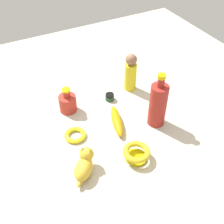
{
  "coord_description": "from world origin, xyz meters",
  "views": [
    {
      "loc": [
        0.43,
        0.82,
        0.92
      ],
      "look_at": [
        0.0,
        0.0,
        0.09
      ],
      "focal_mm": 45.99,
      "sensor_mm": 36.0,
      "label": 1
    }
  ],
  "objects_px": {
    "bowl": "(136,153)",
    "bottle_tall": "(158,104)",
    "person_figure_adult": "(131,72)",
    "bottle_short": "(68,102)",
    "banana": "(116,120)",
    "nail_polish_jar": "(110,97)",
    "bangle": "(75,135)",
    "cat_figurine": "(84,165)"
  },
  "relations": [
    {
      "from": "bottle_short",
      "to": "nail_polish_jar",
      "type": "height_order",
      "value": "bottle_short"
    },
    {
      "from": "bottle_short",
      "to": "person_figure_adult",
      "type": "relative_size",
      "value": 0.62
    },
    {
      "from": "nail_polish_jar",
      "to": "bottle_tall",
      "type": "distance_m",
      "value": 0.28
    },
    {
      "from": "nail_polish_jar",
      "to": "bottle_tall",
      "type": "bearing_deg",
      "value": 114.57
    },
    {
      "from": "bottle_tall",
      "to": "bangle",
      "type": "distance_m",
      "value": 0.39
    },
    {
      "from": "bowl",
      "to": "bangle",
      "type": "bearing_deg",
      "value": -53.09
    },
    {
      "from": "nail_polish_jar",
      "to": "bangle",
      "type": "bearing_deg",
      "value": 32.1
    },
    {
      "from": "nail_polish_jar",
      "to": "bangle",
      "type": "xyz_separation_m",
      "value": [
        0.25,
        0.16,
        -0.01
      ]
    },
    {
      "from": "bottle_short",
      "to": "person_figure_adult",
      "type": "distance_m",
      "value": 0.35
    },
    {
      "from": "bowl",
      "to": "person_figure_adult",
      "type": "bearing_deg",
      "value": -117.5
    },
    {
      "from": "bottle_short",
      "to": "nail_polish_jar",
      "type": "xyz_separation_m",
      "value": [
        -0.21,
        0.02,
        -0.03
      ]
    },
    {
      "from": "banana",
      "to": "person_figure_adult",
      "type": "xyz_separation_m",
      "value": [
        -0.19,
        -0.2,
        0.08
      ]
    },
    {
      "from": "banana",
      "to": "bangle",
      "type": "height_order",
      "value": "banana"
    },
    {
      "from": "cat_figurine",
      "to": "banana",
      "type": "relative_size",
      "value": 0.65
    },
    {
      "from": "bowl",
      "to": "bottle_tall",
      "type": "relative_size",
      "value": 0.42
    },
    {
      "from": "bottle_short",
      "to": "bangle",
      "type": "xyz_separation_m",
      "value": [
        0.04,
        0.18,
        -0.04
      ]
    },
    {
      "from": "banana",
      "to": "bowl",
      "type": "height_order",
      "value": "bowl"
    },
    {
      "from": "bangle",
      "to": "person_figure_adult",
      "type": "distance_m",
      "value": 0.44
    },
    {
      "from": "bangle",
      "to": "bottle_tall",
      "type": "bearing_deg",
      "value": 166.52
    },
    {
      "from": "nail_polish_jar",
      "to": "bangle",
      "type": "height_order",
      "value": "nail_polish_jar"
    },
    {
      "from": "nail_polish_jar",
      "to": "bowl",
      "type": "relative_size",
      "value": 0.41
    },
    {
      "from": "bottle_short",
      "to": "bottle_tall",
      "type": "height_order",
      "value": "bottle_tall"
    },
    {
      "from": "banana",
      "to": "bottle_tall",
      "type": "distance_m",
      "value": 0.2
    },
    {
      "from": "banana",
      "to": "nail_polish_jar",
      "type": "relative_size",
      "value": 4.38
    },
    {
      "from": "bottle_tall",
      "to": "cat_figurine",
      "type": "bearing_deg",
      "value": 14.43
    },
    {
      "from": "bottle_short",
      "to": "banana",
      "type": "relative_size",
      "value": 0.64
    },
    {
      "from": "banana",
      "to": "bottle_tall",
      "type": "xyz_separation_m",
      "value": [
        -0.16,
        0.08,
        0.09
      ]
    },
    {
      "from": "bottle_tall",
      "to": "person_figure_adult",
      "type": "relative_size",
      "value": 1.29
    },
    {
      "from": "cat_figurine",
      "to": "bottle_tall",
      "type": "distance_m",
      "value": 0.42
    },
    {
      "from": "banana",
      "to": "bowl",
      "type": "relative_size",
      "value": 1.78
    },
    {
      "from": "cat_figurine",
      "to": "bangle",
      "type": "distance_m",
      "value": 0.2
    },
    {
      "from": "nail_polish_jar",
      "to": "person_figure_adult",
      "type": "height_order",
      "value": "person_figure_adult"
    },
    {
      "from": "bottle_tall",
      "to": "bangle",
      "type": "bearing_deg",
      "value": -13.48
    },
    {
      "from": "bowl",
      "to": "person_figure_adult",
      "type": "distance_m",
      "value": 0.48
    },
    {
      "from": "bowl",
      "to": "bangle",
      "type": "xyz_separation_m",
      "value": [
        0.17,
        -0.23,
        -0.02
      ]
    },
    {
      "from": "banana",
      "to": "bottle_short",
      "type": "bearing_deg",
      "value": 57.63
    },
    {
      "from": "banana",
      "to": "bottle_tall",
      "type": "relative_size",
      "value": 0.75
    },
    {
      "from": "banana",
      "to": "nail_polish_jar",
      "type": "height_order",
      "value": "banana"
    },
    {
      "from": "bottle_tall",
      "to": "banana",
      "type": "bearing_deg",
      "value": -24.71
    },
    {
      "from": "cat_figurine",
      "to": "banana",
      "type": "bearing_deg",
      "value": -142.79
    },
    {
      "from": "bangle",
      "to": "cat_figurine",
      "type": "bearing_deg",
      "value": 79.02
    },
    {
      "from": "bowl",
      "to": "cat_figurine",
      "type": "bearing_deg",
      "value": -10.11
    }
  ]
}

